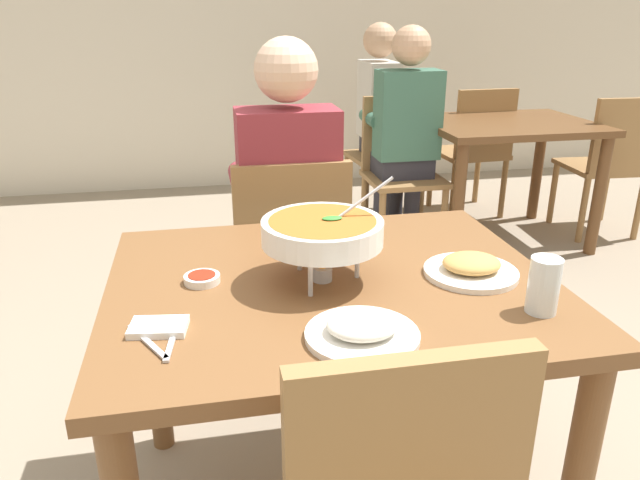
# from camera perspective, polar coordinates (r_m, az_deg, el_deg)

# --- Properties ---
(dining_table_main) EXTENTS (1.11, 0.91, 0.75)m
(dining_table_main) POSITION_cam_1_polar(r_m,az_deg,el_deg) (1.58, 1.07, -7.58)
(dining_table_main) COLOR brown
(dining_table_main) RESTS_ON ground_plane
(chair_diner_main) EXTENTS (0.44, 0.44, 0.90)m
(chair_diner_main) POSITION_cam_1_polar(r_m,az_deg,el_deg) (2.30, -2.90, -1.61)
(chair_diner_main) COLOR olive
(chair_diner_main) RESTS_ON ground_plane
(diner_main) EXTENTS (0.40, 0.45, 1.31)m
(diner_main) POSITION_cam_1_polar(r_m,az_deg,el_deg) (2.25, -3.13, 4.26)
(diner_main) COLOR #2D2D38
(diner_main) RESTS_ON ground_plane
(curry_bowl) EXTENTS (0.33, 0.30, 0.26)m
(curry_bowl) POSITION_cam_1_polar(r_m,az_deg,el_deg) (1.47, 0.25, 0.71)
(curry_bowl) COLOR silver
(curry_bowl) RESTS_ON dining_table_main
(rice_plate) EXTENTS (0.24, 0.24, 0.06)m
(rice_plate) POSITION_cam_1_polar(r_m,az_deg,el_deg) (1.26, 3.84, -8.49)
(rice_plate) COLOR white
(rice_plate) RESTS_ON dining_table_main
(appetizer_plate) EXTENTS (0.24, 0.24, 0.06)m
(appetizer_plate) POSITION_cam_1_polar(r_m,az_deg,el_deg) (1.59, 14.09, -2.56)
(appetizer_plate) COLOR white
(appetizer_plate) RESTS_ON dining_table_main
(sauce_dish) EXTENTS (0.09, 0.09, 0.02)m
(sauce_dish) POSITION_cam_1_polar(r_m,az_deg,el_deg) (1.54, -11.09, -3.58)
(sauce_dish) COLOR white
(sauce_dish) RESTS_ON dining_table_main
(napkin_folded) EXTENTS (0.13, 0.10, 0.02)m
(napkin_folded) POSITION_cam_1_polar(r_m,az_deg,el_deg) (1.34, -15.01, -7.96)
(napkin_folded) COLOR white
(napkin_folded) RESTS_ON dining_table_main
(fork_utensil) EXTENTS (0.09, 0.15, 0.01)m
(fork_utensil) POSITION_cam_1_polar(r_m,az_deg,el_deg) (1.30, -15.99, -9.22)
(fork_utensil) COLOR silver
(fork_utensil) RESTS_ON dining_table_main
(spoon_utensil) EXTENTS (0.03, 0.17, 0.01)m
(spoon_utensil) POSITION_cam_1_polar(r_m,az_deg,el_deg) (1.30, -13.77, -9.09)
(spoon_utensil) COLOR silver
(spoon_utensil) RESTS_ON dining_table_main
(drink_glass) EXTENTS (0.07, 0.07, 0.13)m
(drink_glass) POSITION_cam_1_polar(r_m,az_deg,el_deg) (1.44, 20.36, -4.30)
(drink_glass) COLOR silver
(drink_glass) RESTS_ON dining_table_main
(dining_table_far) EXTENTS (1.00, 0.80, 0.75)m
(dining_table_far) POSITION_cam_1_polar(r_m,az_deg,el_deg) (3.89, 17.23, 8.69)
(dining_table_far) COLOR brown
(dining_table_far) RESTS_ON ground_plane
(chair_bg_left) EXTENTS (0.44, 0.44, 0.90)m
(chair_bg_left) POSITION_cam_1_polar(r_m,az_deg,el_deg) (3.73, 7.54, 7.22)
(chair_bg_left) COLOR olive
(chair_bg_left) RESTS_ON ground_plane
(chair_bg_middle) EXTENTS (0.48, 0.48, 0.90)m
(chair_bg_middle) POSITION_cam_1_polar(r_m,az_deg,el_deg) (4.23, 7.17, 8.89)
(chair_bg_middle) COLOR olive
(chair_bg_middle) RESTS_ON ground_plane
(chair_bg_right) EXTENTS (0.46, 0.46, 0.90)m
(chair_bg_right) POSITION_cam_1_polar(r_m,az_deg,el_deg) (4.33, 14.51, 8.68)
(chair_bg_right) COLOR olive
(chair_bg_right) RESTS_ON ground_plane
(chair_bg_corner) EXTENTS (0.47, 0.47, 0.90)m
(chair_bg_corner) POSITION_cam_1_polar(r_m,az_deg,el_deg) (4.22, 25.77, 6.92)
(chair_bg_corner) COLOR olive
(chair_bg_corner) RESTS_ON ground_plane
(patron_bg_left) EXTENTS (0.40, 0.45, 1.31)m
(patron_bg_left) POSITION_cam_1_polar(r_m,az_deg,el_deg) (3.62, 8.03, 10.58)
(patron_bg_left) COLOR #2D2D38
(patron_bg_left) RESTS_ON ground_plane
(patron_bg_middle) EXTENTS (0.45, 0.40, 1.31)m
(patron_bg_middle) POSITION_cam_1_polar(r_m,az_deg,el_deg) (4.15, 6.00, 12.00)
(patron_bg_middle) COLOR #2D2D38
(patron_bg_middle) RESTS_ON ground_plane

